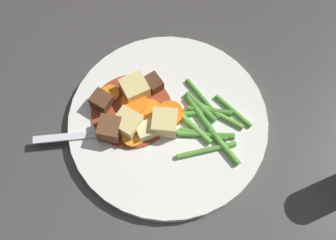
{
  "coord_description": "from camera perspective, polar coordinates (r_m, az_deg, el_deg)",
  "views": [
    {
      "loc": [
        -0.1,
        0.22,
        0.55
      ],
      "look_at": [
        0.0,
        0.0,
        0.01
      ],
      "focal_mm": 47.01,
      "sensor_mm": 36.0,
      "label": 1
    }
  ],
  "objects": [
    {
      "name": "carrot_slice_2",
      "position": [
        0.59,
        -2.28,
        1.37
      ],
      "size": [
        0.04,
        0.04,
        0.01
      ],
      "primitive_type": "cylinder",
      "rotation": [
        0.0,
        0.0,
        0.81
      ],
      "color": "orange",
      "rests_on": "dinner_plate"
    },
    {
      "name": "meat_chunk_1",
      "position": [
        0.59,
        -8.58,
        2.42
      ],
      "size": [
        0.03,
        0.03,
        0.02
      ],
      "primitive_type": "cube",
      "rotation": [
        0.0,
        0.0,
        6.15
      ],
      "color": "#56331E",
      "rests_on": "dinner_plate"
    },
    {
      "name": "stew_sauce",
      "position": [
        0.59,
        -4.7,
        1.22
      ],
      "size": [
        0.11,
        0.11,
        0.0
      ],
      "primitive_type": "cylinder",
      "color": "#93381E",
      "rests_on": "dinner_plate"
    },
    {
      "name": "carrot_slice_1",
      "position": [
        0.57,
        -4.53,
        -2.1
      ],
      "size": [
        0.03,
        0.03,
        0.01
      ],
      "primitive_type": "cylinder",
      "rotation": [
        0.0,
        0.0,
        3.24
      ],
      "color": "orange",
      "rests_on": "dinner_plate"
    },
    {
      "name": "fork",
      "position": [
        0.58,
        -8.14,
        -1.73
      ],
      "size": [
        0.16,
        0.1,
        0.0
      ],
      "color": "silver",
      "rests_on": "dinner_plate"
    },
    {
      "name": "carrot_slice_3",
      "position": [
        0.58,
        0.03,
        0.87
      ],
      "size": [
        0.04,
        0.04,
        0.01
      ],
      "primitive_type": "cylinder",
      "rotation": [
        0.0,
        0.0,
        1.53
      ],
      "color": "orange",
      "rests_on": "dinner_plate"
    },
    {
      "name": "carrot_slice_0",
      "position": [
        0.6,
        -7.33,
        3.62
      ],
      "size": [
        0.04,
        0.04,
        0.01
      ],
      "primitive_type": "cylinder",
      "rotation": [
        0.0,
        0.0,
        5.31
      ],
      "color": "orange",
      "rests_on": "dinner_plate"
    },
    {
      "name": "potato_chunk_1",
      "position": [
        0.57,
        -0.75,
        -0.22
      ],
      "size": [
        0.04,
        0.04,
        0.03
      ],
      "primitive_type": "cube",
      "rotation": [
        0.0,
        0.0,
        3.48
      ],
      "color": "#E5CC7A",
      "rests_on": "dinner_plate"
    },
    {
      "name": "green_bean_5",
      "position": [
        0.57,
        5.1,
        -1.71
      ],
      "size": [
        0.07,
        0.03,
        0.01
      ],
      "primitive_type": "cylinder",
      "rotation": [
        0.0,
        1.57,
        3.54
      ],
      "color": "#4C8E33",
      "rests_on": "dinner_plate"
    },
    {
      "name": "ground_plane",
      "position": [
        0.6,
        -0.0,
        -0.53
      ],
      "size": [
        3.0,
        3.0,
        0.0
      ],
      "primitive_type": "plane",
      "color": "#423F3D"
    },
    {
      "name": "carrot_slice_4",
      "position": [
        0.59,
        -4.56,
        1.76
      ],
      "size": [
        0.05,
        0.05,
        0.01
      ],
      "primitive_type": "cylinder",
      "rotation": [
        0.0,
        0.0,
        1.01
      ],
      "color": "orange",
      "rests_on": "dinner_plate"
    },
    {
      "name": "green_bean_9",
      "position": [
        0.58,
        2.68,
        -0.29
      ],
      "size": [
        0.08,
        0.04,
        0.01
      ],
      "primitive_type": "cylinder",
      "rotation": [
        0.0,
        1.57,
        2.77
      ],
      "color": "#66AD42",
      "rests_on": "dinner_plate"
    },
    {
      "name": "green_bean_8",
      "position": [
        0.58,
        4.75,
        -0.16
      ],
      "size": [
        0.08,
        0.05,
        0.01
      ],
      "primitive_type": "cylinder",
      "rotation": [
        0.0,
        1.57,
        2.56
      ],
      "color": "#4C8E33",
      "rests_on": "dinner_plate"
    },
    {
      "name": "green_bean_3",
      "position": [
        0.57,
        7.26,
        -3.45
      ],
      "size": [
        0.06,
        0.04,
        0.01
      ],
      "primitive_type": "cylinder",
      "rotation": [
        0.0,
        1.57,
        2.64
      ],
      "color": "#599E38",
      "rests_on": "dinner_plate"
    },
    {
      "name": "green_bean_0",
      "position": [
        0.57,
        4.9,
        -1.88
      ],
      "size": [
        0.07,
        0.03,
        0.01
      ],
      "primitive_type": "cylinder",
      "rotation": [
        0.0,
        1.57,
        3.49
      ],
      "color": "#599E38",
      "rests_on": "dinner_plate"
    },
    {
      "name": "green_bean_7",
      "position": [
        0.59,
        6.23,
        0.88
      ],
      "size": [
        0.08,
        0.02,
        0.01
      ],
      "primitive_type": "cylinder",
      "rotation": [
        0.0,
        1.57,
        3.03
      ],
      "color": "#66AD42",
      "rests_on": "dinner_plate"
    },
    {
      "name": "green_bean_2",
      "position": [
        0.59,
        3.83,
        0.92
      ],
      "size": [
        0.06,
        0.04,
        0.01
      ],
      "primitive_type": "cylinder",
      "rotation": [
        0.0,
        1.57,
        3.65
      ],
      "color": "#599E38",
      "rests_on": "dinner_plate"
    },
    {
      "name": "green_bean_10",
      "position": [
        0.59,
        4.25,
        1.7
      ],
      "size": [
        0.05,
        0.03,
        0.01
      ],
      "primitive_type": "cylinder",
      "rotation": [
        0.0,
        1.57,
        2.74
      ],
      "color": "#4C8E33",
      "rests_on": "dinner_plate"
    },
    {
      "name": "green_bean_11",
      "position": [
        0.6,
        4.51,
        2.81
      ],
      "size": [
        0.06,
        0.04,
        0.01
      ],
      "primitive_type": "cylinder",
      "rotation": [
        0.0,
        1.57,
        2.63
      ],
      "color": "#4C8E33",
      "rests_on": "dinner_plate"
    },
    {
      "name": "dinner_plate",
      "position": [
        0.59,
        -0.0,
        -0.27
      ],
      "size": [
        0.27,
        0.27,
        0.01
      ],
      "primitive_type": "cylinder",
      "color": "white",
      "rests_on": "ground_plane"
    },
    {
      "name": "green_bean_12",
      "position": [
        0.59,
        8.46,
        1.18
      ],
      "size": [
        0.06,
        0.03,
        0.01
      ],
      "primitive_type": "cylinder",
      "rotation": [
        0.0,
        1.57,
        2.78
      ],
      "color": "#599E38",
      "rests_on": "dinner_plate"
    },
    {
      "name": "green_bean_4",
      "position": [
        0.58,
        4.84,
        -1.45
      ],
      "size": [
        0.06,
        0.02,
        0.01
      ],
      "primitive_type": "cylinder",
      "rotation": [
        0.0,
        1.57,
        3.35
      ],
      "color": "#4C8E33",
      "rests_on": "dinner_plate"
    },
    {
      "name": "meat_chunk_0",
      "position": [
        0.57,
        -7.55,
        -1.15
      ],
      "size": [
        0.03,
        0.03,
        0.03
      ],
      "primitive_type": "cube",
      "rotation": [
        0.0,
        0.0,
        1.8
      ],
      "color": "brown",
      "rests_on": "dinner_plate"
    },
    {
      "name": "meat_chunk_2",
      "position": [
        0.6,
        -1.85,
        4.75
      ],
      "size": [
        0.03,
        0.03,
        0.02
      ],
      "primitive_type": "cube",
      "rotation": [
        0.0,
        0.0,
        5.72
      ],
      "color": "#4C2B19",
      "rests_on": "dinner_plate"
    },
    {
      "name": "potato_chunk_3",
      "position": [
        0.57,
        -2.93,
        -1.43
      ],
      "size": [
        0.03,
        0.03,
        0.02
      ],
      "primitive_type": "cube",
      "rotation": [
        0.0,
        0.0,
        5.55
      ],
      "color": "#EAD68C",
      "rests_on": "dinner_plate"
    },
    {
      "name": "potato_chunk_0",
      "position": [
        0.57,
        -5.26,
        -0.48
      ],
      "size": [
        0.04,
        0.03,
        0.03
      ],
      "primitive_type": "cube",
      "rotation": [
        0.0,
        0.0,
        1.45
      ],
      "color": "#E5CC7A",
      "rests_on": "dinner_plate"
    },
    {
      "name": "green_bean_6",
      "position": [
        0.59,
        5.43,
        1.22
      ],
      "size": [
        0.06,
        0.03,
        0.01
      ],
      "primitive_type": "cylinder",
      "rotation": [
        0.0,
        1.57,
        3.45
      ],
      "color": "#4C8E33",
      "rests_on": "dinner_plate"
    },
    {
      "name": "potato_chunk_2",
      "position": [
        0.59,
        -4.34,
        4.08
      ],
      "size": [
        0.05,
        0.05,
        0.03
      ],
      "primitive_type": "cube",
      "rotation": [
        0.0,
        0.0,
        0.9
      ],
      "color": "#E5CC7A",
      "rests_on": "dinner_plate"
    },
    {
      "name": "green_bean_1",
      "position": [
        0.57,
        5.0,
        -3.92
      ],
      "size": [
        0.07,
        0.05,
        0.01
      ],
      "primitive_type": "cylinder",
      "rotation": [
        0.0,
        1.57,
        3.8
      ],
      "color": "#599E38",
      "rests_on": "dinner_plate"
    }
  ]
}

